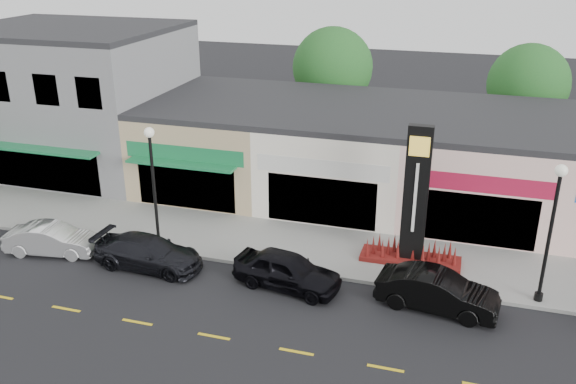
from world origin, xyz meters
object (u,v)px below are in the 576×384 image
car_white_van (52,239)px  car_black_conv (437,291)px  lamp_west_near (153,175)px  car_dark_sedan (148,253)px  lamp_east_near (552,221)px  car_black_sedan (287,270)px  pylon_sign (414,216)px

car_white_van → car_black_conv: 16.54m
lamp_west_near → car_dark_sedan: (0.44, -1.71, -2.80)m
lamp_west_near → car_black_conv: bearing=-6.8°
lamp_west_near → car_white_van: bearing=-156.9°
lamp_east_near → car_white_van: lamp_east_near is taller
car_black_sedan → lamp_west_near: bearing=86.0°
car_white_van → car_dark_sedan: size_ratio=0.87×
pylon_sign → car_dark_sedan: size_ratio=1.28×
lamp_east_near → car_dark_sedan: (-15.56, -1.71, -2.80)m
lamp_west_near → car_black_conv: 12.69m
lamp_east_near → car_black_sedan: 10.01m
car_black_conv → pylon_sign: bearing=30.1°
lamp_west_near → car_black_sedan: lamp_west_near is taller
lamp_west_near → car_black_sedan: size_ratio=1.26×
lamp_west_near → pylon_sign: pylon_sign is taller
lamp_west_near → car_dark_sedan: 3.31m
car_white_van → car_black_conv: size_ratio=0.90×
lamp_east_near → car_dark_sedan: size_ratio=1.17×
car_white_van → car_dark_sedan: car_dark_sedan is taller
car_dark_sedan → car_black_sedan: car_black_sedan is taller
pylon_sign → car_black_sedan: size_ratio=1.38×
car_white_van → car_dark_sedan: (4.67, 0.09, 0.01)m
lamp_west_near → car_white_van: size_ratio=1.35×
car_white_van → lamp_west_near: bearing=-76.4°
car_white_van → car_black_sedan: size_ratio=0.93×
lamp_east_near → car_white_van: size_ratio=1.35×
pylon_sign → car_dark_sedan: 11.21m
pylon_sign → car_dark_sedan: pylon_sign is taller
pylon_sign → car_black_conv: pylon_sign is taller
car_black_sedan → car_black_conv: car_black_sedan is taller
car_black_sedan → car_dark_sedan: bearing=101.0°
car_dark_sedan → car_black_sedan: size_ratio=1.08×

